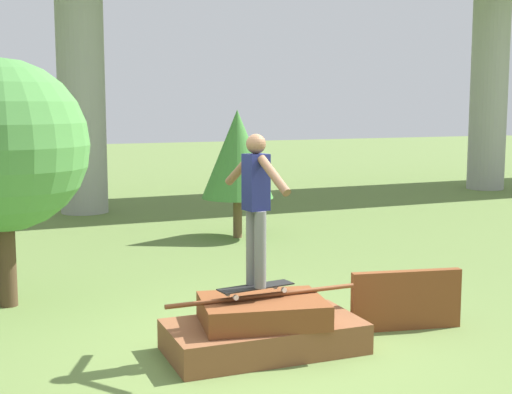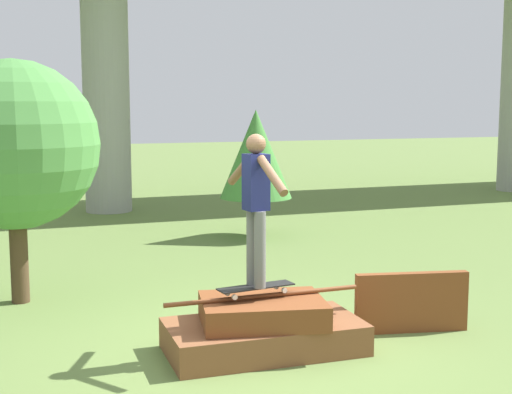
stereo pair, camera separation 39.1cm
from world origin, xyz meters
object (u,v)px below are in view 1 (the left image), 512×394
(skateboard, at_px, (256,287))
(tree_behind_right, at_px, (2,146))
(tree_behind_left, at_px, (237,154))
(skater, at_px, (256,199))

(skateboard, xyz_separation_m, tree_behind_right, (-2.23, 2.85, 1.35))
(tree_behind_left, distance_m, tree_behind_right, 5.53)
(skateboard, bearing_deg, skater, 162.04)
(tree_behind_left, bearing_deg, skater, -110.22)
(tree_behind_left, relative_size, tree_behind_right, 0.79)
(skater, bearing_deg, skateboard, -17.96)
(skateboard, xyz_separation_m, skater, (-0.00, 0.00, 0.92))
(skateboard, distance_m, skater, 0.92)
(skater, height_order, tree_behind_left, tree_behind_left)
(skateboard, distance_m, tree_behind_left, 6.54)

